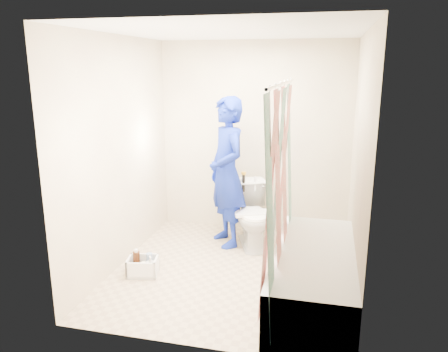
% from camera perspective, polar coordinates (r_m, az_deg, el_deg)
% --- Properties ---
extents(floor, '(2.60, 2.60, 0.00)m').
position_cam_1_polar(floor, '(4.68, 0.95, -12.33)').
color(floor, tan).
rests_on(floor, ground).
extents(ceiling, '(2.40, 2.60, 0.02)m').
position_cam_1_polar(ceiling, '(4.20, 1.09, 18.41)').
color(ceiling, white).
rests_on(ceiling, wall_back).
extents(wall_back, '(2.40, 0.02, 2.40)m').
position_cam_1_polar(wall_back, '(5.54, 3.95, 4.91)').
color(wall_back, beige).
rests_on(wall_back, ground).
extents(wall_front, '(2.40, 0.02, 2.40)m').
position_cam_1_polar(wall_front, '(3.07, -4.28, -2.75)').
color(wall_front, beige).
rests_on(wall_front, ground).
extents(wall_left, '(0.02, 2.60, 2.40)m').
position_cam_1_polar(wall_left, '(4.69, -13.48, 2.84)').
color(wall_left, beige).
rests_on(wall_left, ground).
extents(wall_right, '(0.02, 2.60, 2.40)m').
position_cam_1_polar(wall_right, '(4.20, 17.22, 1.29)').
color(wall_right, beige).
rests_on(wall_right, ground).
extents(bathtub, '(0.70, 1.75, 0.50)m').
position_cam_1_polar(bathtub, '(4.10, 11.58, -12.56)').
color(bathtub, white).
rests_on(bathtub, ground).
extents(curtain_rod, '(0.02, 1.90, 0.02)m').
position_cam_1_polar(curtain_rod, '(3.69, 7.67, 11.87)').
color(curtain_rod, silver).
rests_on(curtain_rod, wall_back).
extents(shower_curtain, '(0.06, 1.75, 1.80)m').
position_cam_1_polar(shower_curtain, '(3.84, 7.21, -2.13)').
color(shower_curtain, white).
rests_on(shower_curtain, curtain_rod).
extents(toilet, '(0.65, 0.84, 0.75)m').
position_cam_1_polar(toilet, '(5.19, 3.76, -5.12)').
color(toilet, silver).
rests_on(toilet, ground).
extents(tank_lid, '(0.50, 0.35, 0.04)m').
position_cam_1_polar(tank_lid, '(5.06, 4.02, -4.87)').
color(tank_lid, white).
rests_on(tank_lid, toilet).
extents(tank_internals, '(0.18, 0.09, 0.25)m').
position_cam_1_polar(tank_internals, '(5.27, 2.97, -0.68)').
color(tank_internals, black).
rests_on(tank_internals, toilet).
extents(plumber, '(0.72, 0.77, 1.76)m').
position_cam_1_polar(plumber, '(5.09, 0.37, 0.46)').
color(plumber, '#0F369D').
rests_on(plumber, ground).
extents(cleaning_caddy, '(0.35, 0.30, 0.23)m').
position_cam_1_polar(cleaning_caddy, '(4.65, -10.45, -11.61)').
color(cleaning_caddy, white).
rests_on(cleaning_caddy, ground).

